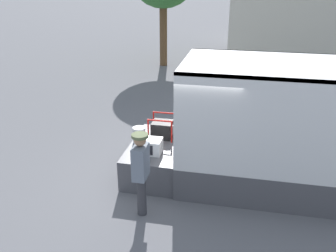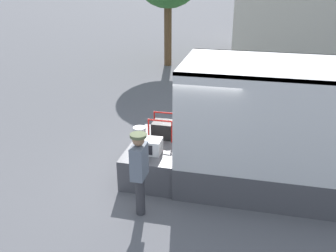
% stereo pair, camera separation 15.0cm
% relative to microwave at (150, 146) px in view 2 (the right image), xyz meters
% --- Properties ---
extents(ground_plane, '(160.00, 160.00, 0.00)m').
position_rel_microwave_xyz_m(ground_plane, '(0.65, 0.48, -0.87)').
color(ground_plane, slate).
extents(tailgate_deck, '(1.21, 2.14, 0.71)m').
position_rel_microwave_xyz_m(tailgate_deck, '(0.04, 0.48, -0.52)').
color(tailgate_deck, '#4C4C51').
rests_on(tailgate_deck, ground).
extents(microwave, '(0.51, 0.40, 0.32)m').
position_rel_microwave_xyz_m(microwave, '(0.00, 0.00, 0.00)').
color(microwave, white).
rests_on(microwave, tailgate_deck).
extents(portable_generator, '(0.59, 0.55, 0.54)m').
position_rel_microwave_xyz_m(portable_generator, '(0.10, 0.88, 0.04)').
color(portable_generator, black).
rests_on(portable_generator, tailgate_deck).
extents(orange_bucket, '(0.29, 0.29, 0.37)m').
position_rel_microwave_xyz_m(orange_bucket, '(-0.37, 0.46, 0.02)').
color(orange_bucket, silver).
rests_on(orange_bucket, tailgate_deck).
extents(worker_person, '(0.31, 0.44, 1.70)m').
position_rel_microwave_xyz_m(worker_person, '(0.15, -1.21, 0.17)').
color(worker_person, '#38383D').
rests_on(worker_person, ground).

